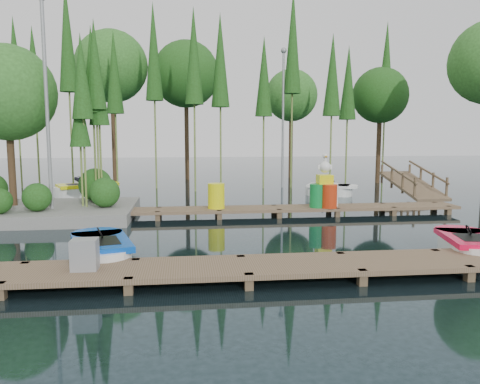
{
  "coord_description": "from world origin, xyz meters",
  "views": [
    {
      "loc": [
        -1.12,
        -13.3,
        2.82
      ],
      "look_at": [
        0.5,
        0.5,
        1.1
      ],
      "focal_mm": 35.0,
      "sensor_mm": 36.0,
      "label": 1
    }
  ],
  "objects": [
    {
      "name": "far_dock",
      "position": [
        1.0,
        2.5,
        0.23
      ],
      "size": [
        15.0,
        1.2,
        0.5
      ],
      "color": "brown",
      "rests_on": "ground"
    },
    {
      "name": "lamp_rear",
      "position": [
        4.0,
        11.0,
        4.26
      ],
      "size": [
        0.3,
        0.3,
        7.25
      ],
      "color": "gray",
      "rests_on": "ground"
    },
    {
      "name": "utility_cabinet",
      "position": [
        -3.01,
        -4.5,
        0.59
      ],
      "size": [
        0.47,
        0.4,
        0.58
      ],
      "primitive_type": "cube",
      "color": "gray",
      "rests_on": "near_dock"
    },
    {
      "name": "yellow_barrel",
      "position": [
        -0.08,
        2.5,
        0.73
      ],
      "size": [
        0.57,
        0.57,
        0.86
      ],
      "primitive_type": "cylinder",
      "color": "yellow",
      "rests_on": "far_dock"
    },
    {
      "name": "seagull_post",
      "position": [
        3.58,
        2.5,
        0.9
      ],
      "size": [
        0.55,
        0.3,
        0.89
      ],
      "color": "gray",
      "rests_on": "far_dock"
    },
    {
      "name": "boat_yellow_far",
      "position": [
        -5.62,
        8.27,
        0.31
      ],
      "size": [
        3.17,
        2.39,
        1.45
      ],
      "rotation": [
        0.0,
        0.0,
        0.08
      ],
      "color": "white",
      "rests_on": "ground"
    },
    {
      "name": "tree_screen",
      "position": [
        -2.04,
        10.6,
        6.12
      ],
      "size": [
        34.42,
        18.53,
        10.31
      ],
      "color": "#422E1C",
      "rests_on": "ground"
    },
    {
      "name": "drum_cluster",
      "position": [
        3.71,
        2.35,
        0.85
      ],
      "size": [
        1.08,
        0.99,
        1.86
      ],
      "color": "#0E7F32",
      "rests_on": "far_dock"
    },
    {
      "name": "boat_white_far",
      "position": [
        5.52,
        7.57,
        0.26
      ],
      "size": [
        2.64,
        2.04,
        1.14
      ],
      "rotation": [
        0.0,
        0.0,
        0.24
      ],
      "color": "white",
      "rests_on": "ground"
    },
    {
      "name": "lamp_island",
      "position": [
        -5.5,
        2.5,
        4.26
      ],
      "size": [
        0.3,
        0.3,
        7.25
      ],
      "color": "gray",
      "rests_on": "ground"
    },
    {
      "name": "near_dock",
      "position": [
        0.0,
        -4.5,
        0.23
      ],
      "size": [
        18.0,
        1.5,
        0.5
      ],
      "color": "brown",
      "rests_on": "ground"
    },
    {
      "name": "boat_blue",
      "position": [
        -2.99,
        -2.96,
        0.25
      ],
      "size": [
        1.8,
        2.78,
        0.86
      ],
      "rotation": [
        0.0,
        0.0,
        0.27
      ],
      "color": "white",
      "rests_on": "ground"
    },
    {
      "name": "ground_plane",
      "position": [
        0.0,
        0.0,
        0.0
      ],
      "size": [
        90.0,
        90.0,
        0.0
      ],
      "primitive_type": "plane",
      "color": "#1C2E34"
    },
    {
      "name": "ramp",
      "position": [
        9.0,
        6.5,
        0.59
      ],
      "size": [
        1.5,
        3.94,
        1.49
      ],
      "color": "brown",
      "rests_on": "ground"
    },
    {
      "name": "island",
      "position": [
        -6.3,
        3.29,
        3.18
      ],
      "size": [
        6.2,
        4.2,
        6.75
      ],
      "color": "gray",
      "rests_on": "ground"
    },
    {
      "name": "boat_red",
      "position": [
        5.36,
        -3.45,
        0.23
      ],
      "size": [
        1.6,
        2.59,
        0.81
      ],
      "rotation": [
        0.0,
        0.0,
        -0.23
      ],
      "color": "white",
      "rests_on": "ground"
    }
  ]
}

